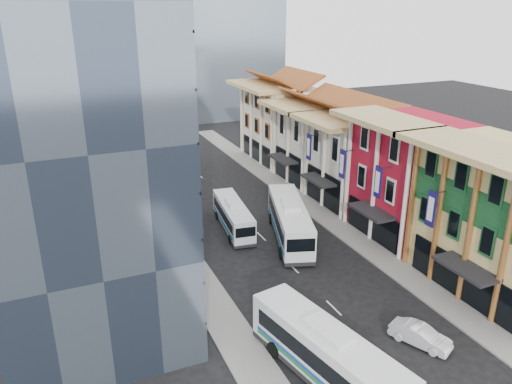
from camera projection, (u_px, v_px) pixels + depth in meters
name	position (u px, v px, depth m)	size (l,w,h in m)	color
ground	(400.00, 373.00, 32.22)	(200.00, 200.00, 0.00)	black
sidewalk_right	(333.00, 222.00, 54.23)	(3.00, 90.00, 0.15)	slate
sidewalk_left	(181.00, 251.00, 47.91)	(3.00, 90.00, 0.15)	slate
shophouse_tan	(509.00, 223.00, 39.59)	(8.00, 14.00, 12.00)	#D3C07A
shophouse_red	(409.00, 178.00, 49.88)	(8.00, 10.00, 12.00)	#AD1328
shophouse_cream_near	(355.00, 162.00, 58.39)	(8.00, 9.00, 10.00)	silver
shophouse_cream_mid	(316.00, 143.00, 66.11)	(8.00, 9.00, 10.00)	silver
shophouse_cream_far	(282.00, 123.00, 74.95)	(8.00, 12.00, 11.00)	silver
office_tower	(69.00, 110.00, 36.89)	(12.00, 26.00, 30.00)	#39455A
office_block_far	(72.00, 140.00, 59.83)	(10.00, 18.00, 14.00)	gray
bus_left_near	(327.00, 354.00, 30.94)	(2.89, 12.33, 3.95)	silver
bus_left_far	(233.00, 215.00, 52.17)	(2.31, 9.88, 3.17)	silver
bus_right	(290.00, 220.00, 49.91)	(2.95, 12.59, 4.04)	white
sedan_right	(420.00, 336.00, 34.71)	(1.48, 4.25, 1.40)	white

